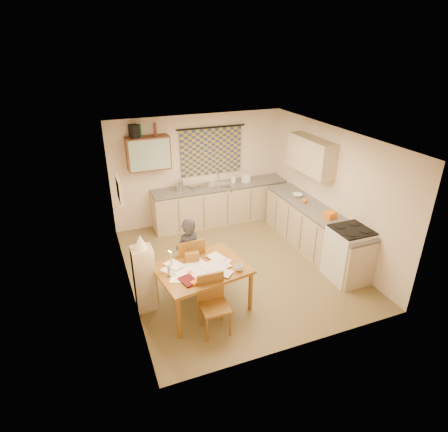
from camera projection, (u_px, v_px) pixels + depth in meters
name	position (u px, v px, depth m)	size (l,w,h in m)	color
floor	(236.00, 266.00, 7.24)	(4.00, 4.50, 0.02)	brown
ceiling	(238.00, 136.00, 6.16)	(4.00, 4.50, 0.02)	white
wall_back	(199.00, 169.00, 8.60)	(4.00, 0.02, 2.50)	beige
wall_front	(307.00, 272.00, 4.79)	(4.00, 0.02, 2.50)	beige
wall_left	(123.00, 224.00, 6.04)	(0.02, 4.50, 2.50)	beige
wall_right	(331.00, 191.00, 7.36)	(0.02, 4.50, 2.50)	beige
window_blind	(211.00, 152.00, 8.49)	(1.45, 0.03, 1.05)	navy
curtain_rod	(211.00, 127.00, 8.24)	(0.04, 0.04, 1.60)	black
wall_cabinet	(148.00, 153.00, 7.84)	(0.90, 0.34, 0.70)	#572D1E
wall_cabinet_glass	(150.00, 155.00, 7.69)	(0.84, 0.02, 0.64)	#99B2A5
upper_cabinet_right	(311.00, 155.00, 7.51)	(0.34, 1.30, 0.70)	tan
framed_print	(119.00, 190.00, 6.19)	(0.04, 0.50, 0.40)	beige
print_canvas	(121.00, 190.00, 6.20)	(0.01, 0.42, 0.32)	silver
counter_back	(223.00, 203.00, 8.84)	(3.30, 0.62, 0.92)	tan
counter_right	(314.00, 230.00, 7.60)	(0.62, 2.95, 0.92)	tan
stove	(348.00, 254.00, 6.66)	(0.64, 0.64, 1.00)	white
sink	(221.00, 187.00, 8.64)	(0.55, 0.45, 0.10)	silver
tap	(219.00, 177.00, 8.72)	(0.03, 0.03, 0.28)	silver
dish_rack	(197.00, 187.00, 8.42)	(0.35, 0.30, 0.06)	silver
kettle	(179.00, 185.00, 8.25)	(0.18, 0.18, 0.24)	silver
mixing_bowl	(246.00, 178.00, 8.80)	(0.24, 0.24, 0.16)	white
soap_bottle	(233.00, 178.00, 8.73)	(0.11, 0.11, 0.21)	white
bowl	(297.00, 195.00, 7.98)	(0.28, 0.28, 0.05)	white
orange_bag	(330.00, 215.00, 6.99)	(0.22, 0.16, 0.12)	orange
fruit_orange	(305.00, 201.00, 7.65)	(0.10, 0.10, 0.10)	orange
speaker	(134.00, 131.00, 7.55)	(0.16, 0.20, 0.26)	black
bottle_green	(140.00, 131.00, 7.59)	(0.07, 0.07, 0.26)	#195926
bottle_brown	(155.00, 129.00, 7.69)	(0.07, 0.07, 0.26)	#572D1E
dining_table	(202.00, 287.00, 5.96)	(1.51, 1.24, 0.75)	brown
chair_far	(189.00, 272.00, 6.48)	(0.47, 0.47, 1.00)	brown
chair_near	(214.00, 315.00, 5.51)	(0.41, 0.41, 0.90)	brown
person	(188.00, 255.00, 6.28)	(0.57, 0.48, 1.35)	black
shelf_stand	(144.00, 279.00, 5.88)	(0.32, 0.30, 1.10)	tan
lampshade	(140.00, 242.00, 5.60)	(0.20, 0.20, 0.22)	beige
letter_rack	(192.00, 257.00, 5.93)	(0.22, 0.10, 0.16)	brown
mug	(239.00, 268.00, 5.71)	(0.16, 0.16, 0.10)	white
magazine	(182.00, 283.00, 5.41)	(0.28, 0.33, 0.03)	maroon
book	(183.00, 278.00, 5.54)	(0.19, 0.25, 0.02)	orange
orange_box	(195.00, 283.00, 5.41)	(0.12, 0.08, 0.04)	orange
eyeglasses	(219.00, 275.00, 5.61)	(0.13, 0.04, 0.02)	black
candle_holder	(169.00, 271.00, 5.56)	(0.06, 0.06, 0.18)	silver
candle	(171.00, 259.00, 5.49)	(0.02, 0.02, 0.22)	white
candle_flame	(169.00, 251.00, 5.45)	(0.02, 0.02, 0.02)	#FFCC66
papers	(201.00, 268.00, 5.76)	(1.15, 0.82, 0.03)	white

